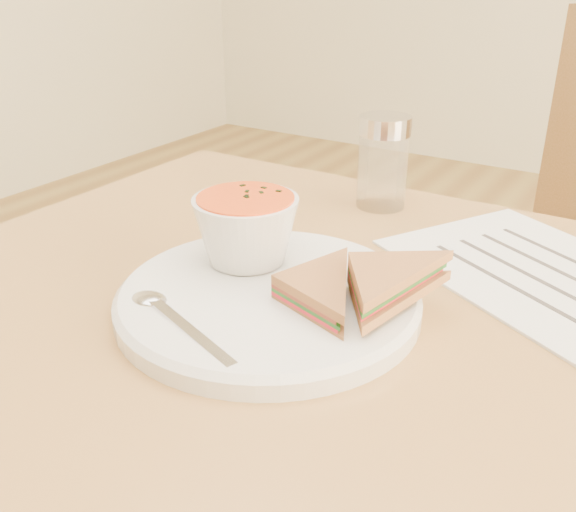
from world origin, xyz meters
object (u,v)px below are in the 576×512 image
Objects in this scene: plate at (268,301)px; soup_bowl at (246,233)px; condiment_shaker at (383,162)px; chair_far at (575,309)px.

soup_bowl is (-0.05, 0.04, 0.05)m from plate.
condiment_shaker reaches higher than plate.
chair_far is 0.75m from soup_bowl.
plate is 2.72× the size of soup_bowl.
condiment_shaker is (0.03, 0.27, 0.01)m from soup_bowl.
condiment_shaker is at bearing 94.90° from plate.
plate is at bearing 92.55° from chair_far.
chair_far reaches higher than soup_bowl.
plate is 2.38× the size of condiment_shaker.
plate is at bearing -36.67° from soup_bowl.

